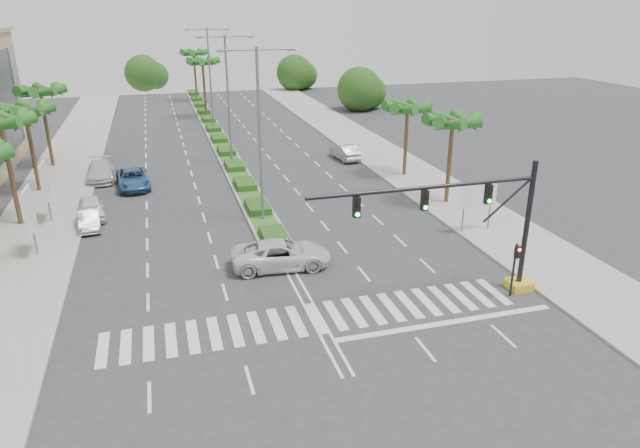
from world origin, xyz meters
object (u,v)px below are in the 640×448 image
object	(u,v)px
car_parked_a	(91,208)
car_right	(345,152)
car_parked_d	(100,171)
car_crossing	(281,254)
car_parked_b	(89,219)
car_parked_c	(133,179)

from	to	relation	value
car_parked_a	car_right	distance (m)	25.30
car_parked_d	car_crossing	size ratio (longest dim) A/B	0.92
car_parked_b	car_parked_c	distance (m)	9.26
car_parked_b	car_parked_c	bearing A→B (deg)	66.00
car_parked_c	car_right	bearing A→B (deg)	5.73
car_parked_d	car_right	size ratio (longest dim) A/B	1.18
car_parked_d	car_parked_b	bearing A→B (deg)	-92.30
car_right	car_parked_b	bearing A→B (deg)	23.16
car_parked_c	car_right	distance (m)	20.52
car_parked_a	car_parked_b	world-z (taller)	car_parked_a
car_parked_d	car_right	world-z (taller)	car_parked_d
car_parked_c	car_parked_d	xyz separation A→B (m)	(-2.79, 3.22, 0.02)
car_right	car_parked_c	bearing A→B (deg)	5.12
car_parked_a	car_crossing	distance (m)	16.55
car_parked_a	car_parked_d	xyz separation A→B (m)	(0.00, 9.98, 0.05)
car_crossing	car_right	distance (m)	25.40
car_parked_a	car_parked_d	size ratio (longest dim) A/B	0.80
car_parked_b	car_crossing	distance (m)	15.12
car_parked_d	car_crossing	world-z (taller)	car_crossing
car_parked_c	car_crossing	world-z (taller)	car_crossing
car_parked_b	car_parked_c	xyz separation A→B (m)	(2.79, 8.83, 0.12)
car_parked_d	car_parked_a	bearing A→B (deg)	-92.30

